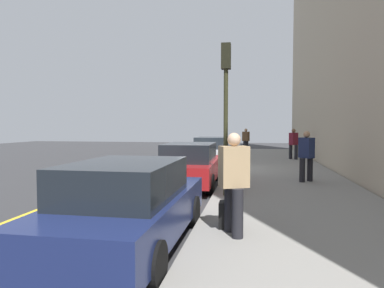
{
  "coord_description": "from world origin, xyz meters",
  "views": [
    {
      "loc": [
        -16.26,
        -2.09,
        2.1
      ],
      "look_at": [
        -1.41,
        0.48,
        1.32
      ],
      "focal_mm": 32.34,
      "sensor_mm": 36.0,
      "label": 1
    }
  ],
  "objects_px": {
    "parked_car_navy": "(129,205)",
    "pedestrian_brown_coat": "(246,140)",
    "pedestrian_burgundy_coat": "(293,143)",
    "pedestrian_navy_coat": "(306,155)",
    "parked_car_red": "(190,165)",
    "pedestrian_tan_coat": "(234,181)",
    "rolling_suitcase": "(225,214)",
    "parked_car_silver": "(212,151)",
    "traffic_light_pole": "(226,93)"
  },
  "relations": [
    {
      "from": "pedestrian_burgundy_coat",
      "to": "pedestrian_brown_coat",
      "type": "height_order",
      "value": "pedestrian_burgundy_coat"
    },
    {
      "from": "parked_car_red",
      "to": "pedestrian_burgundy_coat",
      "type": "distance_m",
      "value": 10.4
    },
    {
      "from": "pedestrian_tan_coat",
      "to": "pedestrian_brown_coat",
      "type": "xyz_separation_m",
      "value": [
        20.1,
        0.13,
        -0.03
      ]
    },
    {
      "from": "pedestrian_navy_coat",
      "to": "parked_car_red",
      "type": "bearing_deg",
      "value": 101.64
    },
    {
      "from": "pedestrian_brown_coat",
      "to": "rolling_suitcase",
      "type": "height_order",
      "value": "pedestrian_brown_coat"
    },
    {
      "from": "pedestrian_navy_coat",
      "to": "rolling_suitcase",
      "type": "distance_m",
      "value": 6.52
    },
    {
      "from": "parked_car_navy",
      "to": "pedestrian_tan_coat",
      "type": "height_order",
      "value": "pedestrian_tan_coat"
    },
    {
      "from": "pedestrian_navy_coat",
      "to": "traffic_light_pole",
      "type": "height_order",
      "value": "traffic_light_pole"
    },
    {
      "from": "rolling_suitcase",
      "to": "parked_car_red",
      "type": "bearing_deg",
      "value": 17.13
    },
    {
      "from": "parked_car_red",
      "to": "rolling_suitcase",
      "type": "distance_m",
      "value": 5.46
    },
    {
      "from": "parked_car_navy",
      "to": "pedestrian_burgundy_coat",
      "type": "height_order",
      "value": "pedestrian_burgundy_coat"
    },
    {
      "from": "traffic_light_pole",
      "to": "rolling_suitcase",
      "type": "xyz_separation_m",
      "value": [
        -3.12,
        -0.23,
        -2.61
      ]
    },
    {
      "from": "pedestrian_tan_coat",
      "to": "traffic_light_pole",
      "type": "distance_m",
      "value": 4.01
    },
    {
      "from": "parked_car_silver",
      "to": "pedestrian_navy_coat",
      "type": "xyz_separation_m",
      "value": [
        -6.13,
        -4.03,
        0.34
      ]
    },
    {
      "from": "parked_car_navy",
      "to": "pedestrian_brown_coat",
      "type": "distance_m",
      "value": 20.78
    },
    {
      "from": "parked_car_silver",
      "to": "traffic_light_pole",
      "type": "relative_size",
      "value": 0.98
    },
    {
      "from": "traffic_light_pole",
      "to": "parked_car_red",
      "type": "bearing_deg",
      "value": 33.43
    },
    {
      "from": "parked_car_navy",
      "to": "pedestrian_navy_coat",
      "type": "xyz_separation_m",
      "value": [
        7.04,
        -3.95,
        0.34
      ]
    },
    {
      "from": "pedestrian_burgundy_coat",
      "to": "pedestrian_navy_coat",
      "type": "xyz_separation_m",
      "value": [
        -8.53,
        0.54,
        -0.01
      ]
    },
    {
      "from": "parked_car_red",
      "to": "pedestrian_burgundy_coat",
      "type": "bearing_deg",
      "value": -25.84
    },
    {
      "from": "parked_car_red",
      "to": "pedestrian_tan_coat",
      "type": "bearing_deg",
      "value": -162.29
    },
    {
      "from": "parked_car_navy",
      "to": "parked_car_silver",
      "type": "height_order",
      "value": "same"
    },
    {
      "from": "rolling_suitcase",
      "to": "pedestrian_burgundy_coat",
      "type": "bearing_deg",
      "value": -11.36
    },
    {
      "from": "parked_car_navy",
      "to": "pedestrian_burgundy_coat",
      "type": "relative_size",
      "value": 2.55
    },
    {
      "from": "pedestrian_burgundy_coat",
      "to": "rolling_suitcase",
      "type": "bearing_deg",
      "value": 168.64
    },
    {
      "from": "parked_car_red",
      "to": "rolling_suitcase",
      "type": "height_order",
      "value": "parked_car_red"
    },
    {
      "from": "pedestrian_tan_coat",
      "to": "pedestrian_navy_coat",
      "type": "distance_m",
      "value": 6.79
    },
    {
      "from": "parked_car_navy",
      "to": "pedestrian_burgundy_coat",
      "type": "xyz_separation_m",
      "value": [
        15.57,
        -4.48,
        0.35
      ]
    },
    {
      "from": "parked_car_navy",
      "to": "pedestrian_tan_coat",
      "type": "distance_m",
      "value": 1.89
    },
    {
      "from": "parked_car_red",
      "to": "pedestrian_brown_coat",
      "type": "height_order",
      "value": "pedestrian_brown_coat"
    },
    {
      "from": "parked_car_navy",
      "to": "pedestrian_brown_coat",
      "type": "bearing_deg",
      "value": -4.45
    },
    {
      "from": "pedestrian_brown_coat",
      "to": "parked_car_red",
      "type": "bearing_deg",
      "value": 173.49
    },
    {
      "from": "parked_car_navy",
      "to": "pedestrian_brown_coat",
      "type": "height_order",
      "value": "pedestrian_brown_coat"
    },
    {
      "from": "parked_car_red",
      "to": "rolling_suitcase",
      "type": "bearing_deg",
      "value": -162.87
    },
    {
      "from": "parked_car_navy",
      "to": "parked_car_red",
      "type": "bearing_deg",
      "value": 0.41
    },
    {
      "from": "parked_car_navy",
      "to": "pedestrian_tan_coat",
      "type": "relative_size",
      "value": 2.5
    },
    {
      "from": "pedestrian_tan_coat",
      "to": "pedestrian_brown_coat",
      "type": "bearing_deg",
      "value": 0.37
    },
    {
      "from": "traffic_light_pole",
      "to": "parked_car_silver",
      "type": "bearing_deg",
      "value": 8.87
    },
    {
      "from": "rolling_suitcase",
      "to": "pedestrian_brown_coat",
      "type": "bearing_deg",
      "value": -0.15
    },
    {
      "from": "pedestrian_burgundy_coat",
      "to": "pedestrian_brown_coat",
      "type": "distance_m",
      "value": 5.89
    },
    {
      "from": "parked_car_silver",
      "to": "pedestrian_brown_coat",
      "type": "bearing_deg",
      "value": -12.63
    },
    {
      "from": "parked_car_navy",
      "to": "rolling_suitcase",
      "type": "height_order",
      "value": "parked_car_navy"
    },
    {
      "from": "parked_car_silver",
      "to": "rolling_suitcase",
      "type": "distance_m",
      "value": 12.27
    },
    {
      "from": "pedestrian_brown_coat",
      "to": "pedestrian_tan_coat",
      "type": "bearing_deg",
      "value": -179.63
    },
    {
      "from": "parked_car_silver",
      "to": "rolling_suitcase",
      "type": "relative_size",
      "value": 4.83
    },
    {
      "from": "pedestrian_burgundy_coat",
      "to": "traffic_light_pole",
      "type": "relative_size",
      "value": 0.43
    },
    {
      "from": "parked_car_navy",
      "to": "pedestrian_brown_coat",
      "type": "xyz_separation_m",
      "value": [
        20.72,
        -1.61,
        0.34
      ]
    },
    {
      "from": "parked_car_red",
      "to": "parked_car_navy",
      "type": "bearing_deg",
      "value": -179.59
    },
    {
      "from": "parked_car_silver",
      "to": "pedestrian_navy_coat",
      "type": "height_order",
      "value": "pedestrian_navy_coat"
    },
    {
      "from": "pedestrian_tan_coat",
      "to": "rolling_suitcase",
      "type": "bearing_deg",
      "value": 24.95
    }
  ]
}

